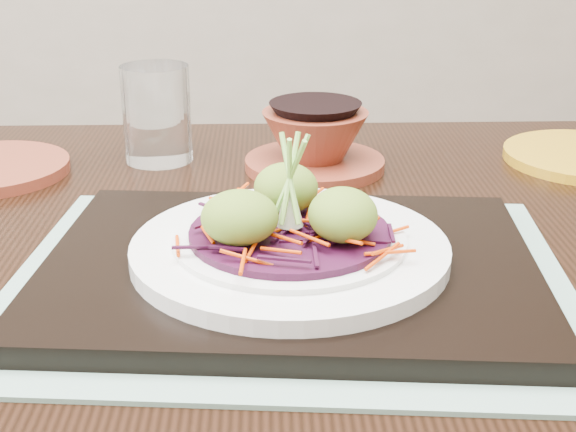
{
  "coord_description": "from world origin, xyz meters",
  "views": [
    {
      "loc": [
        0.05,
        -0.58,
        1.02
      ],
      "look_at": [
        0.09,
        -0.01,
        0.79
      ],
      "focal_mm": 50.0,
      "sensor_mm": 36.0,
      "label": 1
    }
  ],
  "objects": [
    {
      "name": "dining_table",
      "position": [
        0.08,
        0.04,
        0.64
      ],
      "size": [
        1.22,
        0.84,
        0.74
      ],
      "rotation": [
        0.0,
        0.0,
        -0.04
      ],
      "color": "black",
      "rests_on": "ground"
    },
    {
      "name": "cabbage_bed",
      "position": [
        0.09,
        -0.03,
        0.78
      ],
      "size": [
        0.15,
        0.15,
        0.01
      ],
      "primitive_type": "cylinder",
      "color": "#390B26",
      "rests_on": "white_plate"
    },
    {
      "name": "carrot_julienne",
      "position": [
        0.09,
        -0.03,
        0.79
      ],
      "size": [
        0.19,
        0.19,
        0.01
      ],
      "primitive_type": null,
      "color": "#CD3603",
      "rests_on": "cabbage_bed"
    },
    {
      "name": "placemat",
      "position": [
        0.09,
        -0.03,
        0.74
      ],
      "size": [
        0.47,
        0.39,
        0.0
      ],
      "primitive_type": "cube",
      "rotation": [
        0.0,
        0.0,
        -0.12
      ],
      "color": "gray",
      "rests_on": "dining_table"
    },
    {
      "name": "serving_tray",
      "position": [
        0.09,
        -0.03,
        0.75
      ],
      "size": [
        0.41,
        0.33,
        0.02
      ],
      "primitive_type": "cube",
      "rotation": [
        0.0,
        0.0,
        -0.12
      ],
      "color": "black",
      "rests_on": "placemat"
    },
    {
      "name": "scallion_garnish",
      "position": [
        0.09,
        -0.03,
        0.82
      ],
      "size": [
        0.06,
        0.06,
        0.08
      ],
      "primitive_type": null,
      "color": "#81BE4C",
      "rests_on": "cabbage_bed"
    },
    {
      "name": "water_glass",
      "position": [
        -0.04,
        0.29,
        0.8
      ],
      "size": [
        0.09,
        0.09,
        0.11
      ],
      "primitive_type": "cylinder",
      "rotation": [
        0.0,
        0.0,
        0.21
      ],
      "color": "white",
      "rests_on": "dining_table"
    },
    {
      "name": "terracotta_bowl_set",
      "position": [
        0.13,
        0.25,
        0.77
      ],
      "size": [
        0.19,
        0.19,
        0.06
      ],
      "rotation": [
        0.0,
        0.0,
        0.31
      ],
      "color": "maroon",
      "rests_on": "dining_table"
    },
    {
      "name": "guacamole_scoops",
      "position": [
        0.09,
        -0.03,
        0.81
      ],
      "size": [
        0.13,
        0.12,
        0.04
      ],
      "color": "olive",
      "rests_on": "cabbage_bed"
    },
    {
      "name": "white_plate",
      "position": [
        0.09,
        -0.03,
        0.77
      ],
      "size": [
        0.24,
        0.24,
        0.02
      ],
      "color": "silver",
      "rests_on": "serving_tray"
    }
  ]
}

